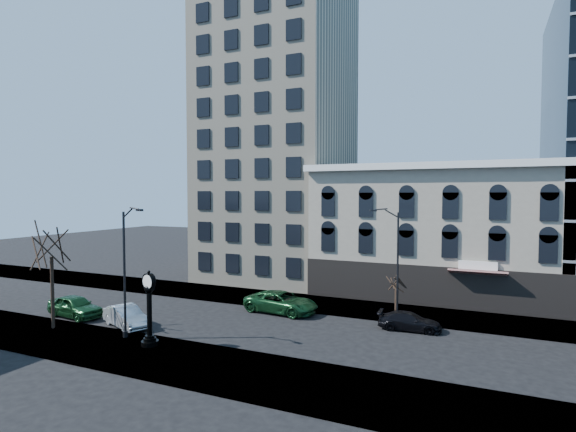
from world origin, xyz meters
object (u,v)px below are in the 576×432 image
at_px(street_clock, 149,312).
at_px(car_near_a, 75,306).
at_px(car_near_b, 126,316).
at_px(street_lamp_near, 129,238).

bearing_deg(street_clock, car_near_a, 174.42).
bearing_deg(car_near_a, car_near_b, -87.54).
height_order(street_clock, car_near_a, street_clock).
bearing_deg(street_clock, car_near_b, 160.61).
bearing_deg(street_lamp_near, car_near_b, 153.72).
distance_m(street_lamp_near, car_near_b, 7.02).
relative_size(street_clock, car_near_a, 0.96).
bearing_deg(street_clock, street_lamp_near, 178.39).
distance_m(street_clock, street_lamp_near, 5.03).
bearing_deg(street_lamp_near, car_near_a, 177.10).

